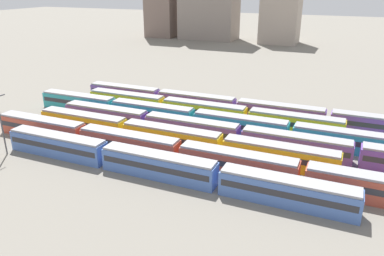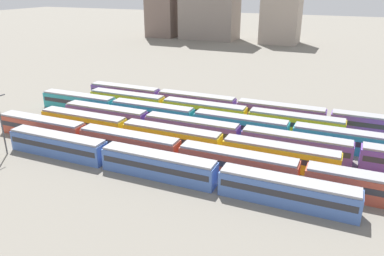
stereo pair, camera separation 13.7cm
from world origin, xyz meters
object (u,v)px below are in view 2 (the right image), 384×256
train_track_3 (357,155)px  catenary_pole_0 (1,121)px  train_track_0 (158,165)px  train_track_1 (302,175)px  train_track_6 (236,107)px  train_track_2 (171,137)px  train_track_4 (194,119)px  train_track_5 (204,111)px

train_track_3 → catenary_pole_0: 57.53m
train_track_0 → train_track_1: size_ratio=0.50×
train_track_0 → train_track_6: bearing=85.5°
train_track_2 → train_track_4: 10.40m
train_track_2 → train_track_6: 21.50m
train_track_5 → catenary_pole_0: catenary_pole_0 is taller
train_track_0 → train_track_3: same height
train_track_6 → catenary_pole_0: 45.65m
train_track_5 → train_track_6: bearing=43.3°
train_track_5 → train_track_2: bearing=-89.7°
train_track_4 → train_track_5: same height
train_track_2 → train_track_6: same height
train_track_3 → train_track_4: (-29.98, 5.20, 0.00)m
train_track_1 → train_track_5: (-23.08, 20.80, -0.00)m
train_track_0 → catenary_pole_0: catenary_pole_0 is taller
train_track_0 → train_track_4: bearing=98.4°
catenary_pole_0 → train_track_0: bearing=6.6°
train_track_2 → train_track_3: same height
train_track_3 → train_track_5: bearing=160.9°
train_track_0 → train_track_2: same height
train_track_4 → catenary_pole_0: bearing=-135.4°
train_track_2 → train_track_4: bearing=90.5°
train_track_3 → train_track_5: same height
train_track_1 → catenary_pole_0: (-47.35, -8.35, 3.98)m
train_track_5 → train_track_1: bearing=-42.0°
train_track_5 → train_track_4: bearing=-90.1°
train_track_2 → train_track_4: same height
train_track_3 → train_track_4: 30.43m
train_track_4 → train_track_5: 5.20m
train_track_1 → train_track_3: (6.89, 10.40, 0.00)m
train_track_1 → catenary_pole_0: bearing=-170.0°
train_track_3 → train_track_5: size_ratio=2.02×
train_track_2 → train_track_4: size_ratio=0.75×
train_track_2 → train_track_5: (-0.09, 15.60, 0.00)m
train_track_4 → train_track_2: bearing=-89.5°
train_track_1 → train_track_3: bearing=56.5°
train_track_3 → train_track_6: bearing=147.5°
train_track_1 → train_track_6: 31.37m
train_track_2 → train_track_3: (29.89, 5.20, 0.00)m
train_track_2 → train_track_3: size_ratio=0.50×
catenary_pole_0 → train_track_1: bearing=10.0°
train_track_3 → train_track_1: bearing=-123.5°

